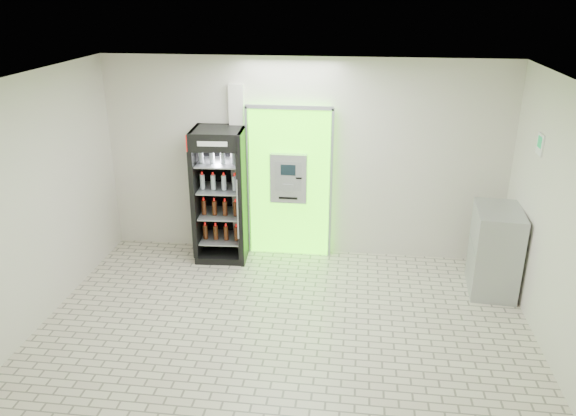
# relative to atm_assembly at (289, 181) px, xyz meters

# --- Properties ---
(ground) EXTENTS (6.00, 6.00, 0.00)m
(ground) POSITION_rel_atm_assembly_xyz_m (0.20, -2.41, -1.17)
(ground) COLOR beige
(ground) RESTS_ON ground
(room_shell) EXTENTS (6.00, 6.00, 6.00)m
(room_shell) POSITION_rel_atm_assembly_xyz_m (0.20, -2.41, 0.67)
(room_shell) COLOR beige
(room_shell) RESTS_ON ground
(atm_assembly) EXTENTS (1.30, 0.24, 2.33)m
(atm_assembly) POSITION_rel_atm_assembly_xyz_m (0.00, 0.00, 0.00)
(atm_assembly) COLOR #50FB13
(atm_assembly) RESTS_ON ground
(pillar) EXTENTS (0.22, 0.11, 2.60)m
(pillar) POSITION_rel_atm_assembly_xyz_m (-0.78, 0.04, 0.13)
(pillar) COLOR silver
(pillar) RESTS_ON ground
(beverage_cooler) EXTENTS (0.79, 0.74, 2.01)m
(beverage_cooler) POSITION_rel_atm_assembly_xyz_m (-1.00, -0.25, -0.21)
(beverage_cooler) COLOR black
(beverage_cooler) RESTS_ON ground
(steel_cabinet) EXTENTS (0.66, 0.93, 1.18)m
(steel_cabinet) POSITION_rel_atm_assembly_xyz_m (2.90, -0.82, -0.58)
(steel_cabinet) COLOR #9EA1A5
(steel_cabinet) RESTS_ON ground
(exit_sign) EXTENTS (0.02, 0.22, 0.26)m
(exit_sign) POSITION_rel_atm_assembly_xyz_m (3.19, -1.01, 0.95)
(exit_sign) COLOR white
(exit_sign) RESTS_ON room_shell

